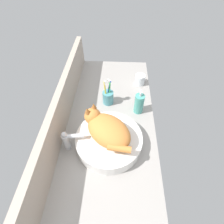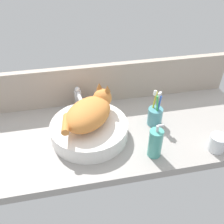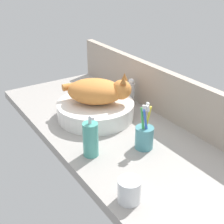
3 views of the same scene
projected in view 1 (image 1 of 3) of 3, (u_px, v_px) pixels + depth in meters
ground_plane at (108, 126)px, 107.34cm from camera, size 136.15×56.57×4.00cm
backsplash_panel at (61, 111)px, 98.57cm from camera, size 136.15×3.60×21.61cm
sink_basin at (109, 141)px, 94.02cm from camera, size 35.37×35.37×7.44cm
cat at (107, 129)px, 87.49cm from camera, size 29.29×29.99×14.00cm
faucet at (68, 140)px, 90.23cm from camera, size 4.16×11.86×13.60cm
soap_dispenser at (139, 104)px, 107.97cm from camera, size 5.83×5.83×16.67cm
toothbrush_cup at (108, 97)px, 114.55cm from camera, size 7.13×7.13×18.70cm
water_glass at (140, 80)px, 128.76cm from camera, size 7.24×7.24×7.62cm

